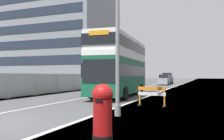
{
  "coord_description": "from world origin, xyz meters",
  "views": [
    {
      "loc": [
        7.81,
        -7.1,
        1.85
      ],
      "look_at": [
        1.85,
        8.06,
        2.2
      ],
      "focal_mm": 38.71,
      "sensor_mm": 36.0,
      "label": 1
    }
  ],
  "objects": [
    {
      "name": "roadworks_barrier",
      "position": [
        4.73,
        7.23,
        0.73
      ],
      "size": [
        1.68,
        0.55,
        1.15
      ],
      "color": "orange",
      "rests_on": "ground"
    },
    {
      "name": "car_receding_mid",
      "position": [
        0.34,
        38.91,
        0.93
      ],
      "size": [
        1.97,
        4.33,
        1.97
      ],
      "color": "gray",
      "rests_on": "ground"
    },
    {
      "name": "car_oncoming_near",
      "position": [
        -4.62,
        31.64,
        1.02
      ],
      "size": [
        2.09,
        4.41,
        2.19
      ],
      "color": "slate",
      "rests_on": "ground"
    },
    {
      "name": "car_receding_far",
      "position": [
        -0.04,
        45.25,
        1.09
      ],
      "size": [
        2.02,
        4.51,
        2.35
      ],
      "color": "slate",
      "rests_on": "ground"
    },
    {
      "name": "construction_site_fence",
      "position": [
        -6.96,
        12.87,
        0.98
      ],
      "size": [
        0.44,
        17.2,
        2.05
      ],
      "color": "#A8AAAD",
      "rests_on": "ground"
    },
    {
      "name": "red_pillar_postbox",
      "position": [
        5.08,
        -0.87,
        0.88
      ],
      "size": [
        0.6,
        0.6,
        1.6
      ],
      "color": "black",
      "rests_on": "ground"
    },
    {
      "name": "bare_tree_far_verge_mid",
      "position": [
        -15.4,
        52.73,
        2.37
      ],
      "size": [
        2.75,
        2.99,
        5.17
      ],
      "color": "#4C3D2D",
      "rests_on": "ground"
    },
    {
      "name": "backdrop_office_block",
      "position": [
        -28.37,
        41.52,
        11.87
      ],
      "size": [
        29.87,
        15.61,
        23.74
      ],
      "color": "gray",
      "rests_on": "ground"
    },
    {
      "name": "double_decker_bus",
      "position": [
        0.72,
        12.83,
        2.68
      ],
      "size": [
        3.34,
        10.68,
        5.04
      ],
      "color": "#145638",
      "rests_on": "ground"
    },
    {
      "name": "bare_tree_far_verge_near",
      "position": [
        -12.03,
        36.36,
        2.71
      ],
      "size": [
        2.37,
        2.68,
        5.59
      ],
      "color": "#4C3D2D",
      "rests_on": "ground"
    },
    {
      "name": "ground",
      "position": [
        0.62,
        0.08,
        -0.05
      ],
      "size": [
        140.0,
        280.0,
        0.1
      ],
      "color": "#4C4C4F"
    },
    {
      "name": "lamppost_foreground",
      "position": [
        4.03,
        3.19,
        4.26
      ],
      "size": [
        0.29,
        0.7,
        9.0
      ],
      "color": "gray",
      "rests_on": "ground"
    }
  ]
}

